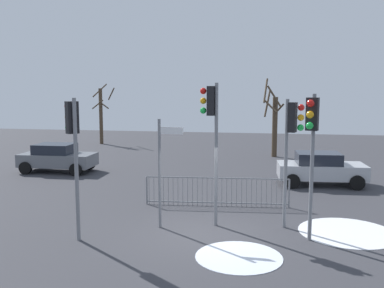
{
  "coord_description": "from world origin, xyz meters",
  "views": [
    {
      "loc": [
        1.82,
        -12.18,
        4.29
      ],
      "look_at": [
        -0.92,
        3.08,
        2.3
      ],
      "focal_mm": 40.15,
      "sensor_mm": 36.0,
      "label": 1
    }
  ],
  "objects_px": {
    "traffic_light_mid_left": "(212,122)",
    "traffic_light_rear_left": "(73,136)",
    "traffic_light_rear_right": "(291,134)",
    "direction_sign_post": "(161,168)",
    "traffic_light_mid_right": "(312,134)",
    "bare_tree_centre": "(101,114)",
    "bare_tree_right": "(274,122)",
    "car_grey_far": "(57,157)",
    "car_silver_near": "(320,168)"
  },
  "relations": [
    {
      "from": "traffic_light_mid_left",
      "to": "traffic_light_rear_left",
      "type": "height_order",
      "value": "traffic_light_mid_left"
    },
    {
      "from": "traffic_light_rear_right",
      "to": "direction_sign_post",
      "type": "relative_size",
      "value": 1.18
    },
    {
      "from": "traffic_light_mid_right",
      "to": "direction_sign_post",
      "type": "relative_size",
      "value": 1.23
    },
    {
      "from": "traffic_light_mid_right",
      "to": "direction_sign_post",
      "type": "distance_m",
      "value": 4.56
    },
    {
      "from": "traffic_light_rear_left",
      "to": "bare_tree_centre",
      "type": "xyz_separation_m",
      "value": [
        -7.53,
        20.66,
        -0.6
      ]
    },
    {
      "from": "direction_sign_post",
      "to": "bare_tree_right",
      "type": "relative_size",
      "value": 0.68
    },
    {
      "from": "traffic_light_rear_right",
      "to": "bare_tree_centre",
      "type": "distance_m",
      "value": 23.06
    },
    {
      "from": "traffic_light_rear_right",
      "to": "bare_tree_centre",
      "type": "bearing_deg",
      "value": -127.95
    },
    {
      "from": "traffic_light_mid_right",
      "to": "car_grey_far",
      "type": "height_order",
      "value": "traffic_light_mid_right"
    },
    {
      "from": "car_silver_near",
      "to": "direction_sign_post",
      "type": "bearing_deg",
      "value": -132.04
    },
    {
      "from": "bare_tree_right",
      "to": "car_silver_near",
      "type": "bearing_deg",
      "value": -75.73
    },
    {
      "from": "traffic_light_rear_right",
      "to": "direction_sign_post",
      "type": "distance_m",
      "value": 4.09
    },
    {
      "from": "traffic_light_rear_right",
      "to": "traffic_light_rear_left",
      "type": "distance_m",
      "value": 6.42
    },
    {
      "from": "bare_tree_right",
      "to": "traffic_light_mid_right",
      "type": "bearing_deg",
      "value": -86.85
    },
    {
      "from": "traffic_light_mid_left",
      "to": "direction_sign_post",
      "type": "height_order",
      "value": "traffic_light_mid_left"
    },
    {
      "from": "direction_sign_post",
      "to": "car_silver_near",
      "type": "distance_m",
      "value": 9.07
    },
    {
      "from": "bare_tree_centre",
      "to": "direction_sign_post",
      "type": "bearing_deg",
      "value": -63.21
    },
    {
      "from": "direction_sign_post",
      "to": "traffic_light_rear_left",
      "type": "bearing_deg",
      "value": -144.79
    },
    {
      "from": "direction_sign_post",
      "to": "car_grey_far",
      "type": "distance_m",
      "value": 10.95
    },
    {
      "from": "car_grey_far",
      "to": "bare_tree_centre",
      "type": "distance_m",
      "value": 11.72
    },
    {
      "from": "car_grey_far",
      "to": "traffic_light_rear_left",
      "type": "bearing_deg",
      "value": -60.91
    },
    {
      "from": "traffic_light_mid_right",
      "to": "bare_tree_right",
      "type": "height_order",
      "value": "bare_tree_right"
    },
    {
      "from": "direction_sign_post",
      "to": "bare_tree_right",
      "type": "xyz_separation_m",
      "value": [
        3.53,
        14.99,
        0.34
      ]
    },
    {
      "from": "traffic_light_mid_right",
      "to": "bare_tree_right",
      "type": "bearing_deg",
      "value": -67.9
    },
    {
      "from": "traffic_light_rear_left",
      "to": "traffic_light_rear_right",
      "type": "bearing_deg",
      "value": -31.39
    },
    {
      "from": "direction_sign_post",
      "to": "traffic_light_mid_right",
      "type": "bearing_deg",
      "value": -3.92
    },
    {
      "from": "car_silver_near",
      "to": "bare_tree_right",
      "type": "relative_size",
      "value": 0.79
    },
    {
      "from": "car_grey_far",
      "to": "bare_tree_centre",
      "type": "xyz_separation_m",
      "value": [
        -2.15,
        11.41,
        1.61
      ]
    },
    {
      "from": "direction_sign_post",
      "to": "traffic_light_mid_left",
      "type": "bearing_deg",
      "value": 21.46
    },
    {
      "from": "traffic_light_mid_right",
      "to": "direction_sign_post",
      "type": "bearing_deg",
      "value": 12.73
    },
    {
      "from": "traffic_light_mid_left",
      "to": "traffic_light_rear_left",
      "type": "relative_size",
      "value": 1.11
    },
    {
      "from": "traffic_light_mid_left",
      "to": "bare_tree_right",
      "type": "xyz_separation_m",
      "value": [
        2.05,
        14.47,
        -1.05
      ]
    },
    {
      "from": "traffic_light_mid_right",
      "to": "bare_tree_centre",
      "type": "bearing_deg",
      "value": -35.48
    },
    {
      "from": "traffic_light_mid_left",
      "to": "car_grey_far",
      "type": "relative_size",
      "value": 1.17
    },
    {
      "from": "bare_tree_centre",
      "to": "traffic_light_mid_left",
      "type": "bearing_deg",
      "value": -59.12
    },
    {
      "from": "car_grey_far",
      "to": "car_silver_near",
      "type": "distance_m",
      "value": 13.14
    },
    {
      "from": "traffic_light_mid_right",
      "to": "traffic_light_rear_left",
      "type": "height_order",
      "value": "traffic_light_mid_right"
    },
    {
      "from": "car_silver_near",
      "to": "bare_tree_right",
      "type": "distance_m",
      "value": 8.29
    },
    {
      "from": "traffic_light_rear_right",
      "to": "bare_tree_right",
      "type": "bearing_deg",
      "value": -162.69
    },
    {
      "from": "traffic_light_rear_left",
      "to": "traffic_light_mid_left",
      "type": "bearing_deg",
      "value": -22.31
    },
    {
      "from": "traffic_light_mid_right",
      "to": "car_silver_near",
      "type": "distance_m",
      "value": 7.98
    },
    {
      "from": "traffic_light_mid_left",
      "to": "car_silver_near",
      "type": "height_order",
      "value": "traffic_light_mid_left"
    },
    {
      "from": "traffic_light_mid_left",
      "to": "direction_sign_post",
      "type": "distance_m",
      "value": 2.1
    },
    {
      "from": "traffic_light_rear_right",
      "to": "car_silver_near",
      "type": "xyz_separation_m",
      "value": [
        1.64,
        6.44,
        -2.16
      ]
    },
    {
      "from": "traffic_light_rear_right",
      "to": "car_silver_near",
      "type": "height_order",
      "value": "traffic_light_rear_right"
    },
    {
      "from": "bare_tree_centre",
      "to": "traffic_light_rear_left",
      "type": "bearing_deg",
      "value": -69.96
    },
    {
      "from": "direction_sign_post",
      "to": "car_grey_far",
      "type": "xyz_separation_m",
      "value": [
        -7.57,
        7.84,
        -1.13
      ]
    },
    {
      "from": "traffic_light_mid_right",
      "to": "traffic_light_rear_left",
      "type": "distance_m",
      "value": 6.63
    },
    {
      "from": "traffic_light_mid_right",
      "to": "bare_tree_centre",
      "type": "height_order",
      "value": "bare_tree_centre"
    },
    {
      "from": "car_grey_far",
      "to": "car_silver_near",
      "type": "height_order",
      "value": "same"
    }
  ]
}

